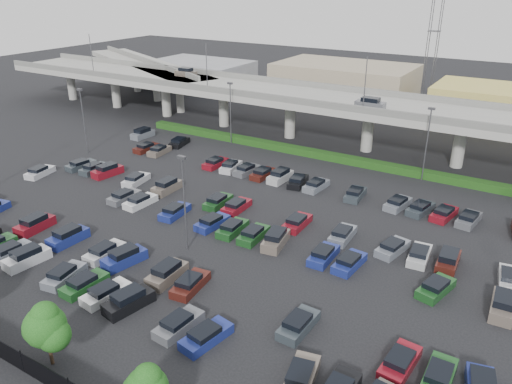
% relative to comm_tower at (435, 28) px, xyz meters
% --- Properties ---
extents(ground, '(280.00, 280.00, 0.00)m').
position_rel_comm_tower_xyz_m(ground, '(-4.00, -74.00, -15.61)').
color(ground, black).
extents(overpass, '(150.00, 13.00, 15.80)m').
position_rel_comm_tower_xyz_m(overpass, '(-4.25, -42.01, -8.64)').
color(overpass, gray).
rests_on(overpass, ground).
extents(on_ramp, '(50.93, 30.13, 8.80)m').
position_rel_comm_tower_xyz_m(on_ramp, '(-56.10, -30.95, -8.76)').
color(on_ramp, gray).
rests_on(on_ramp, ground).
extents(hedge, '(66.00, 1.60, 1.10)m').
position_rel_comm_tower_xyz_m(hedge, '(-4.00, -49.00, -15.06)').
color(hedge, '#184113').
rests_on(hedge, ground).
extents(fence, '(70.00, 0.10, 2.00)m').
position_rel_comm_tower_xyz_m(fence, '(-4.05, -102.00, -14.71)').
color(fence, black).
rests_on(fence, ground).
extents(tree_row, '(65.07, 3.66, 5.94)m').
position_rel_comm_tower_xyz_m(tree_row, '(-3.30, -100.53, -12.09)').
color(tree_row, '#332316').
rests_on(tree_row, ground).
extents(parked_cars, '(63.17, 41.68, 1.67)m').
position_rel_comm_tower_xyz_m(parked_cars, '(-4.31, -78.01, -15.00)').
color(parked_cars, '#685C51').
rests_on(parked_cars, ground).
extents(light_poles, '(66.90, 48.38, 10.30)m').
position_rel_comm_tower_xyz_m(light_poles, '(-8.12, -72.00, -9.37)').
color(light_poles, '#4A4A4F').
rests_on(light_poles, ground).
extents(distant_buildings, '(138.00, 24.00, 9.00)m').
position_rel_comm_tower_xyz_m(distant_buildings, '(8.38, -12.19, -11.87)').
color(distant_buildings, gray).
rests_on(distant_buildings, ground).
extents(comm_tower, '(2.40, 2.40, 30.00)m').
position_rel_comm_tower_xyz_m(comm_tower, '(0.00, 0.00, 0.00)').
color(comm_tower, '#4A4A4F').
rests_on(comm_tower, ground).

